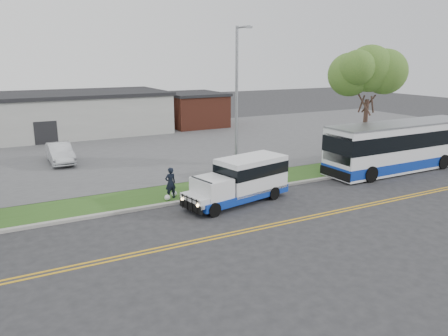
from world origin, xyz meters
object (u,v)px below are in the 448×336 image
streetlight_near (237,102)px  pedestrian (170,183)px  tree_east (369,81)px  shuttle_bus (243,179)px  transit_bus (402,146)px  parked_car_a (60,153)px

streetlight_near → pedestrian: streetlight_near is taller
tree_east → shuttle_bus: bearing=-165.6°
tree_east → streetlight_near: bearing=-178.6°
shuttle_bus → pedestrian: shuttle_bus is taller
transit_bus → parked_car_a: transit_bus is taller
tree_east → transit_bus: size_ratio=0.68×
parked_car_a → tree_east: bearing=-28.9°
tree_east → pedestrian: size_ratio=4.66×
shuttle_bus → transit_bus: bearing=-8.7°
shuttle_bus → parked_car_a: (-7.74, 13.90, -0.45)m
tree_east → pedestrian: bearing=-176.0°
streetlight_near → parked_car_a: streetlight_near is taller
streetlight_near → transit_bus: 12.90m
shuttle_bus → transit_bus: 13.50m
shuttle_bus → tree_east: bearing=2.6°
shuttle_bus → pedestrian: (-3.51, 2.04, -0.30)m
tree_east → streetlight_near: size_ratio=0.88×
tree_east → transit_bus: tree_east is taller
streetlight_near → parked_car_a: (-8.97, 11.03, -4.38)m
tree_east → transit_bus: bearing=-62.8°
streetlight_near → pedestrian: size_ratio=5.31×
shuttle_bus → parked_car_a: bearing=107.3°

